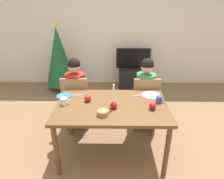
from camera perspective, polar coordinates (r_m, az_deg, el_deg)
The scene contains 20 objects.
ground_plane at distance 2.92m, azimuth -0.05°, elevation -17.41°, with size 7.68×7.68×0.00m, color brown.
back_wall at distance 4.82m, azimuth 0.35°, elevation 16.72°, with size 6.40×0.10×2.60m, color beige.
dining_table at distance 2.53m, azimuth -0.05°, elevation -6.09°, with size 1.40×0.90×0.75m.
chair_left at distance 3.19m, azimuth -10.26°, elevation -2.77°, with size 0.40×0.40×0.90m.
chair_right at distance 3.17m, azimuth 9.50°, elevation -2.88°, with size 0.40×0.40×0.90m.
person_left_child at distance 3.19m, azimuth -10.23°, elevation -1.58°, with size 0.30×0.30×1.17m.
person_right_child at distance 3.17m, azimuth 9.49°, elevation -1.69°, with size 0.30×0.30×1.17m.
tv_stand at distance 4.81m, azimuth 5.89°, elevation 3.52°, with size 0.64×0.40×0.48m, color black.
tv at distance 4.67m, azimuth 6.13°, elevation 8.92°, with size 0.79×0.05×0.46m.
christmas_tree at distance 4.64m, azimuth -15.08°, elevation 9.17°, with size 0.66×0.66×1.52m.
candle_centerpiece at distance 2.38m, azimuth 0.47°, elevation -4.05°, with size 0.09×0.09×0.31m.
plate_left at distance 2.77m, azimuth -13.65°, elevation -1.82°, with size 0.20×0.20×0.01m, color teal.
plate_right at distance 2.77m, azimuth 11.11°, elevation -1.62°, with size 0.25×0.25×0.01m, color silver.
mug_left at distance 2.55m, azimuth -13.62°, elevation -3.31°, with size 0.13×0.08×0.09m.
mug_right at distance 2.59m, azimuth 13.51°, elevation -2.77°, with size 0.12×0.08×0.09m.
fork_left at distance 2.76m, azimuth -9.95°, elevation -1.63°, with size 0.18×0.01×0.01m, color silver.
fork_right at distance 2.74m, azimuth 7.68°, elevation -1.69°, with size 0.18×0.01×0.01m, color silver.
bowl_walnuts at distance 2.26m, azimuth -2.64°, elevation -6.71°, with size 0.13×0.13×0.06m, color #99754C.
apple_near_candle at distance 2.56m, azimuth -7.00°, elevation -2.56°, with size 0.09×0.09×0.09m, color #B4181B.
apple_by_left_plate at distance 2.42m, azimuth 11.63°, elevation -4.71°, with size 0.09×0.09×0.09m, color red.
Camera 1 is at (0.03, -2.17, 1.95)m, focal length 31.70 mm.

